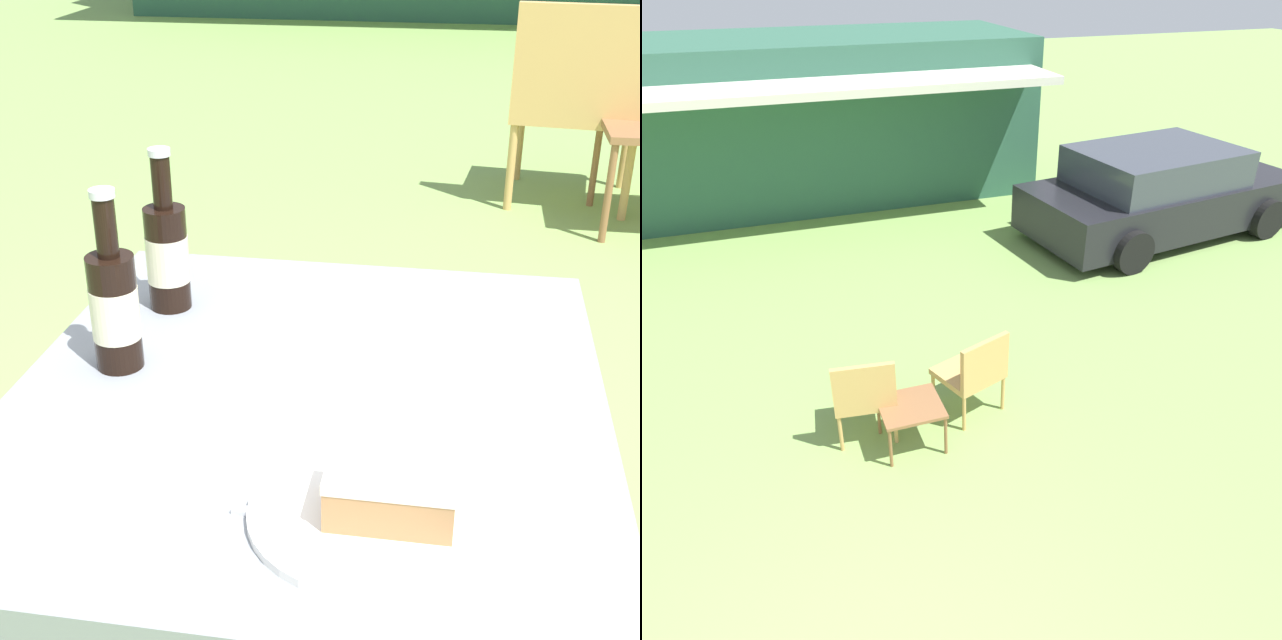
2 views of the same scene
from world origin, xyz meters
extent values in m
cylinder|color=tan|center=(0.92, 3.35, 0.19)|extent=(0.04, 0.04, 0.39)
cylinder|color=tan|center=(0.44, 3.40, 0.19)|extent=(0.04, 0.04, 0.39)
cylinder|color=tan|center=(0.87, 2.88, 0.19)|extent=(0.04, 0.04, 0.39)
cylinder|color=tan|center=(0.38, 2.94, 0.19)|extent=(0.04, 0.04, 0.39)
cube|color=tan|center=(0.65, 3.14, 0.42)|extent=(0.60, 0.59, 0.06)
cube|color=tan|center=(0.63, 2.90, 0.67)|extent=(0.55, 0.11, 0.44)
cube|color=gold|center=(0.65, 3.14, 0.47)|extent=(0.54, 0.50, 0.05)
cylinder|color=brown|center=(0.75, 2.59, 0.20)|extent=(0.03, 0.03, 0.41)
cylinder|color=brown|center=(0.75, 3.05, 0.20)|extent=(0.03, 0.03, 0.41)
cube|color=gray|center=(0.00, 0.00, 0.73)|extent=(0.74, 0.83, 0.04)
cylinder|color=gray|center=(-0.33, 0.38, 0.35)|extent=(0.04, 0.04, 0.71)
cylinder|color=gray|center=(0.33, 0.38, 0.35)|extent=(0.04, 0.04, 0.71)
cylinder|color=white|center=(0.10, -0.24, 0.75)|extent=(0.23, 0.23, 0.01)
cube|color=#AD7A4C|center=(0.13, -0.24, 0.78)|extent=(0.13, 0.08, 0.04)
cube|color=silver|center=(0.13, -0.24, 0.81)|extent=(0.13, 0.08, 0.01)
cylinder|color=black|center=(-0.25, 0.21, 0.82)|extent=(0.06, 0.06, 0.16)
cylinder|color=black|center=(-0.25, 0.21, 0.94)|extent=(0.03, 0.03, 0.08)
cylinder|color=silver|center=(-0.25, 0.21, 0.98)|extent=(0.03, 0.03, 0.01)
cylinder|color=beige|center=(-0.25, 0.21, 0.82)|extent=(0.06, 0.06, 0.07)
cylinder|color=black|center=(-0.26, 0.02, 0.82)|extent=(0.06, 0.06, 0.16)
cylinder|color=black|center=(-0.26, 0.02, 0.94)|extent=(0.03, 0.03, 0.08)
cylinder|color=silver|center=(-0.26, 0.02, 0.98)|extent=(0.03, 0.03, 0.01)
cylinder|color=beige|center=(-0.26, 0.02, 0.82)|extent=(0.06, 0.06, 0.07)
cube|color=silver|center=(0.05, -0.26, 0.75)|extent=(0.16, 0.02, 0.01)
camera|label=1|loc=(0.17, -0.95, 1.33)|focal=50.00mm
camera|label=2|loc=(0.00, -1.43, 3.90)|focal=35.00mm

